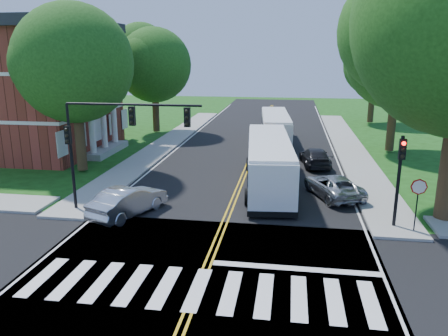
% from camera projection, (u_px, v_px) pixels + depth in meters
% --- Properties ---
extents(ground, '(140.00, 140.00, 0.00)m').
position_uv_depth(ground, '(200.00, 282.00, 16.15)').
color(ground, '#184110').
rests_on(ground, ground).
extents(road, '(14.00, 96.00, 0.01)m').
position_uv_depth(road, '(248.00, 164.00, 33.35)').
color(road, black).
rests_on(road, ground).
extents(cross_road, '(60.00, 12.00, 0.01)m').
position_uv_depth(cross_road, '(200.00, 282.00, 16.15)').
color(cross_road, black).
rests_on(cross_road, ground).
extents(center_line, '(0.36, 70.00, 0.01)m').
position_uv_depth(center_line, '(253.00, 152.00, 37.17)').
color(center_line, gold).
rests_on(center_line, road).
extents(edge_line_w, '(0.12, 70.00, 0.01)m').
position_uv_depth(edge_line_w, '(176.00, 150.00, 38.17)').
color(edge_line_w, silver).
rests_on(edge_line_w, road).
extents(edge_line_e, '(0.12, 70.00, 0.01)m').
position_uv_depth(edge_line_e, '(335.00, 155.00, 36.17)').
color(edge_line_e, silver).
rests_on(edge_line_e, road).
extents(crosswalk, '(12.60, 3.00, 0.01)m').
position_uv_depth(crosswalk, '(198.00, 289.00, 15.67)').
color(crosswalk, silver).
rests_on(crosswalk, road).
extents(stop_bar, '(6.60, 0.40, 0.01)m').
position_uv_depth(stop_bar, '(296.00, 269.00, 17.16)').
color(stop_bar, silver).
rests_on(stop_bar, road).
extents(sidewalk_nw, '(2.60, 40.00, 0.15)m').
position_uv_depth(sidewalk_nw, '(168.00, 142.00, 41.24)').
color(sidewalk_nw, gray).
rests_on(sidewalk_nw, ground).
extents(sidewalk_ne, '(2.60, 40.00, 0.15)m').
position_uv_depth(sidewalk_ne, '(349.00, 147.00, 38.80)').
color(sidewalk_ne, gray).
rests_on(sidewalk_ne, ground).
extents(tree_west_near, '(8.00, 8.00, 11.40)m').
position_uv_depth(tree_west_near, '(74.00, 64.00, 29.30)').
color(tree_west_near, '#362915').
rests_on(tree_west_near, ground).
extents(tree_west_far, '(7.60, 7.60, 10.67)m').
position_uv_depth(tree_west_far, '(154.00, 65.00, 44.65)').
color(tree_west_far, '#362915').
rests_on(tree_west_far, ground).
extents(tree_east_mid, '(8.40, 8.40, 11.93)m').
position_uv_depth(tree_east_mid, '(398.00, 58.00, 35.38)').
color(tree_east_mid, '#362915').
rests_on(tree_east_mid, ground).
extents(tree_east_far, '(7.20, 7.20, 10.34)m').
position_uv_depth(tree_east_far, '(375.00, 65.00, 50.77)').
color(tree_east_far, '#362915').
rests_on(tree_east_far, ground).
extents(signal_nw, '(7.15, 0.46, 5.66)m').
position_uv_depth(signal_nw, '(112.00, 132.00, 22.04)').
color(signal_nw, black).
rests_on(signal_nw, ground).
extents(signal_ne, '(0.30, 0.46, 4.40)m').
position_uv_depth(signal_ne, '(400.00, 169.00, 20.34)').
color(signal_ne, black).
rests_on(signal_ne, ground).
extents(stop_sign, '(0.76, 0.08, 2.53)m').
position_uv_depth(stop_sign, '(418.00, 192.00, 20.02)').
color(stop_sign, black).
rests_on(stop_sign, ground).
extents(bus_lead, '(3.64, 11.99, 3.05)m').
position_uv_depth(bus_lead, '(269.00, 162.00, 27.32)').
color(bus_lead, white).
rests_on(bus_lead, road).
extents(bus_follow, '(3.31, 11.09, 2.82)m').
position_uv_depth(bus_follow, '(275.00, 128.00, 40.23)').
color(bus_follow, white).
rests_on(bus_follow, road).
extents(hatchback, '(3.22, 4.89, 1.52)m').
position_uv_depth(hatchback, '(128.00, 201.00, 22.68)').
color(hatchback, silver).
rests_on(hatchback, road).
extents(suv, '(3.74, 5.21, 1.32)m').
position_uv_depth(suv, '(333.00, 186.00, 25.61)').
color(suv, '#A3A5AA').
rests_on(suv, road).
extents(dark_sedan, '(2.40, 4.82, 1.34)m').
position_uv_depth(dark_sedan, '(315.00, 157.00, 32.57)').
color(dark_sedan, black).
rests_on(dark_sedan, road).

